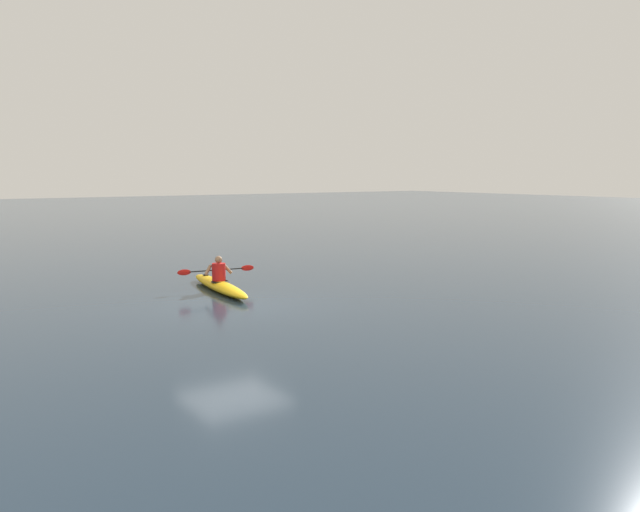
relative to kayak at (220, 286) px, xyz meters
The scene contains 3 objects.
ground_plane 2.25m from the kayak, 72.31° to the left, with size 160.00×160.00×0.00m, color #1E2D3D.
kayak is the anchor object (origin of this frame).
kayaker 0.44m from the kayak, 97.31° to the right, with size 2.31×0.56×0.72m.
Camera 1 is at (7.54, 14.81, 3.38)m, focal length 36.70 mm.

